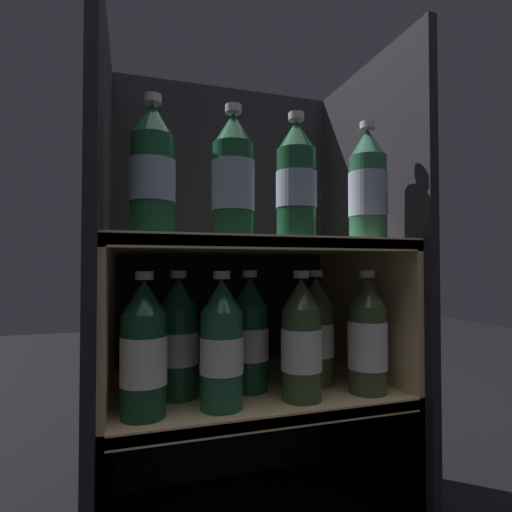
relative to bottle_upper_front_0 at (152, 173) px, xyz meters
name	(u,v)px	position (x,y,z in m)	size (l,w,h in m)	color
fridge_back_wall	(225,279)	(0.21, 0.35, -0.19)	(0.62, 0.02, 1.03)	black
fridge_side_left	(100,285)	(-0.09, 0.13, -0.19)	(0.02, 0.45, 1.03)	black
fridge_side_right	(367,281)	(0.51, 0.13, -0.19)	(0.02, 0.45, 1.03)	black
shelf_lower	(249,415)	(0.21, 0.13, -0.47)	(0.58, 0.41, 0.30)	#DBBC84
shelf_upper	(248,325)	(0.21, 0.13, -0.28)	(0.58, 0.41, 0.60)	#DBBC84
bottle_upper_front_0	(152,173)	(0.00, 0.00, 0.00)	(0.08, 0.08, 0.24)	#194C2D
bottle_upper_front_1	(233,179)	(0.14, 0.00, 0.00)	(0.08, 0.08, 0.24)	#194C2D
bottle_upper_front_2	(296,183)	(0.26, 0.00, 0.00)	(0.08, 0.08, 0.24)	#194C2D
bottle_upper_front_3	(368,188)	(0.42, 0.00, 0.00)	(0.08, 0.08, 0.24)	#285B42
bottle_lower_front_0	(144,352)	(-0.01, 0.00, -0.30)	(0.08, 0.08, 0.24)	#144228
bottle_lower_front_1	(222,346)	(0.12, 0.00, -0.30)	(0.08, 0.08, 0.24)	#1E5638
bottle_lower_front_2	(301,342)	(0.27, 0.00, -0.30)	(0.08, 0.08, 0.24)	#384C28
bottle_lower_front_3	(367,338)	(0.42, 0.00, -0.30)	(0.08, 0.08, 0.24)	#384C28
bottle_lower_back_0	(178,340)	(0.05, 0.09, -0.30)	(0.08, 0.08, 0.24)	#194C2D
bottle_lower_back_1	(250,336)	(0.20, 0.09, -0.30)	(0.08, 0.08, 0.24)	#144228
bottle_lower_back_2	(316,333)	(0.35, 0.09, -0.30)	(0.08, 0.08, 0.24)	#384C28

